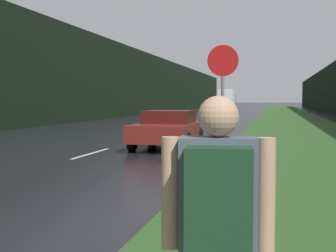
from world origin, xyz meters
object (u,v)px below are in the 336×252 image
(stop_sign, at_px, (223,96))
(delivery_truck, at_px, (227,99))
(hitchhiker_with_backpack, at_px, (218,236))
(car_passing_near, at_px, (168,129))

(stop_sign, relative_size, delivery_truck, 0.41)
(hitchhiker_with_backpack, bearing_deg, delivery_truck, 88.40)
(stop_sign, height_order, car_passing_near, stop_sign)
(car_passing_near, xyz_separation_m, delivery_truck, (-4.03, 60.77, 1.09))
(hitchhiker_with_backpack, height_order, car_passing_near, hitchhiker_with_backpack)
(hitchhiker_with_backpack, relative_size, car_passing_near, 0.42)
(stop_sign, xyz_separation_m, car_passing_near, (-2.56, 5.72, -1.11))
(hitchhiker_with_backpack, xyz_separation_m, car_passing_near, (-3.43, 13.72, -0.31))
(delivery_truck, bearing_deg, stop_sign, -84.34)
(hitchhiker_with_backpack, relative_size, delivery_truck, 0.24)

